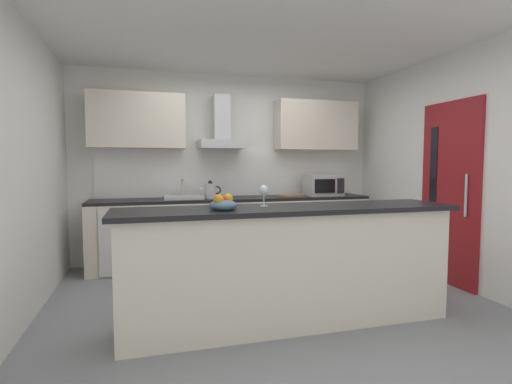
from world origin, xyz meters
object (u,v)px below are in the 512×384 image
(oven, at_px, (224,230))
(kettle, at_px, (210,191))
(chopping_board, at_px, (291,196))
(sink, at_px, (183,197))
(range_hood, at_px, (222,132))
(fruit_bowl, at_px, (223,204))
(refrigerator, at_px, (124,238))
(microwave, at_px, (323,185))
(wine_glass, at_px, (264,192))

(oven, xyz_separation_m, kettle, (-0.19, -0.03, 0.55))
(chopping_board, bearing_deg, sink, 178.67)
(range_hood, height_order, fruit_bowl, range_hood)
(oven, distance_m, refrigerator, 1.28)
(microwave, xyz_separation_m, wine_glass, (-1.49, -1.97, 0.08))
(range_hood, xyz_separation_m, fruit_bowl, (-0.43, -2.29, -0.74))
(microwave, distance_m, range_hood, 1.62)
(sink, xyz_separation_m, chopping_board, (1.49, -0.03, -0.02))
(refrigerator, relative_size, sink, 1.70)
(oven, relative_size, wine_glass, 4.50)
(range_hood, relative_size, chopping_board, 2.12)
(sink, relative_size, range_hood, 0.69)
(microwave, bearing_deg, sink, 178.87)
(refrigerator, relative_size, microwave, 1.70)
(refrigerator, bearing_deg, microwave, -0.53)
(refrigerator, height_order, range_hood, range_hood)
(microwave, relative_size, sink, 1.00)
(kettle, bearing_deg, microwave, 0.21)
(sink, bearing_deg, kettle, -7.25)
(microwave, height_order, fruit_bowl, microwave)
(oven, relative_size, refrigerator, 0.94)
(microwave, height_order, chopping_board, microwave)
(refrigerator, relative_size, wine_glass, 4.78)
(oven, height_order, range_hood, range_hood)
(kettle, xyz_separation_m, chopping_board, (1.14, 0.01, -0.09))
(fruit_bowl, bearing_deg, oven, 78.72)
(refrigerator, height_order, wine_glass, wine_glass)
(range_hood, distance_m, chopping_board, 1.31)
(microwave, distance_m, chopping_board, 0.50)
(fruit_bowl, bearing_deg, sink, 92.81)
(kettle, bearing_deg, chopping_board, 0.50)
(microwave, bearing_deg, kettle, -179.79)
(fruit_bowl, bearing_deg, microwave, 48.83)
(wine_glass, bearing_deg, microwave, 52.96)
(wine_glass, relative_size, chopping_board, 0.52)
(sink, bearing_deg, chopping_board, -1.33)
(refrigerator, height_order, chopping_board, chopping_board)
(sink, height_order, fruit_bowl, sink)
(microwave, relative_size, chopping_board, 1.47)
(wine_glass, height_order, chopping_board, wine_glass)
(fruit_bowl, bearing_deg, kettle, 83.45)
(refrigerator, bearing_deg, fruit_bowl, -68.63)
(wine_glass, xyz_separation_m, fruit_bowl, (-0.38, -0.16, -0.08))
(microwave, bearing_deg, wine_glass, -127.04)
(range_hood, height_order, chopping_board, range_hood)
(fruit_bowl, bearing_deg, refrigerator, 111.37)
(range_hood, relative_size, fruit_bowl, 3.27)
(sink, xyz_separation_m, range_hood, (0.54, 0.12, 0.86))
(range_hood, height_order, wine_glass, range_hood)
(refrigerator, height_order, kettle, kettle)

